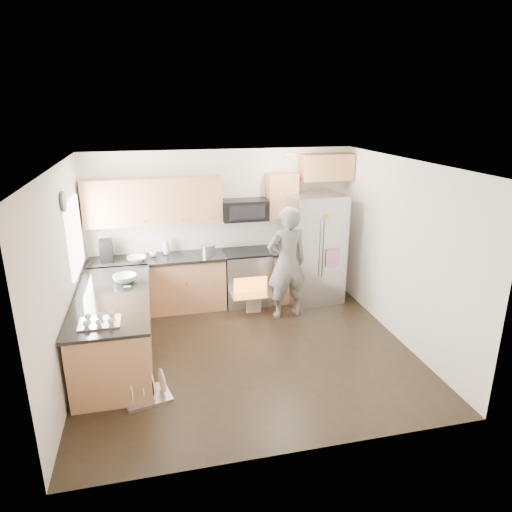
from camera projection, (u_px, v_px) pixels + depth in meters
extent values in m
plane|color=black|center=(247.00, 352.00, 6.37)|extent=(4.50, 4.50, 0.00)
cube|color=white|center=(222.00, 227.00, 7.81)|extent=(4.50, 0.04, 2.60)
cube|color=white|center=(293.00, 336.00, 4.11)|extent=(4.50, 0.04, 2.60)
cube|color=white|center=(64.00, 279.00, 5.48)|extent=(0.04, 4.00, 2.60)
cube|color=white|center=(402.00, 252.00, 6.45)|extent=(0.04, 4.00, 2.60)
cube|color=white|center=(246.00, 164.00, 5.55)|extent=(4.50, 4.00, 0.04)
cube|color=white|center=(75.00, 236.00, 6.33)|extent=(0.04, 1.00, 1.00)
cylinder|color=#FFEACC|center=(290.00, 154.00, 6.77)|extent=(0.14, 0.14, 0.02)
cylinder|color=#474754|center=(63.00, 201.00, 5.63)|extent=(0.03, 0.26, 0.26)
cube|color=#BA754A|center=(160.00, 285.00, 7.56)|extent=(2.15, 0.60, 0.87)
cube|color=black|center=(158.00, 259.00, 7.41)|extent=(2.19, 0.64, 0.04)
cube|color=#BA754A|center=(282.00, 275.00, 8.02)|extent=(0.50, 0.60, 0.87)
cube|color=black|center=(283.00, 250.00, 7.86)|extent=(0.54, 0.64, 0.04)
cube|color=#BA754A|center=(154.00, 201.00, 7.25)|extent=(2.16, 0.33, 0.74)
cube|color=#BA754A|center=(282.00, 195.00, 7.71)|extent=(0.50, 0.33, 0.74)
cube|color=#BA754A|center=(326.00, 167.00, 7.73)|extent=(0.90, 0.33, 0.44)
imported|color=silver|center=(137.00, 259.00, 7.24)|extent=(0.30, 0.30, 0.07)
imported|color=white|center=(166.00, 245.00, 7.55)|extent=(0.11, 0.11, 0.29)
imported|color=white|center=(154.00, 254.00, 7.44)|extent=(0.13, 0.13, 0.10)
cylinder|color=#B7B7BC|center=(208.00, 250.00, 7.55)|extent=(0.24, 0.24, 0.16)
cube|color=black|center=(106.00, 251.00, 7.18)|extent=(0.19, 0.23, 0.35)
cylinder|color=#B7B7BC|center=(272.00, 245.00, 7.91)|extent=(0.10, 0.10, 0.08)
cube|color=#BA754A|center=(115.00, 329.00, 6.09)|extent=(0.90, 2.30, 0.87)
cube|color=black|center=(112.00, 297.00, 5.94)|extent=(0.96, 2.36, 0.04)
imported|color=white|center=(125.00, 279.00, 6.38)|extent=(0.32, 0.32, 0.10)
cube|color=green|center=(127.00, 287.00, 6.16)|extent=(0.09, 0.06, 0.03)
cube|color=#B7B7BC|center=(99.00, 320.00, 5.16)|extent=(0.46, 0.35, 0.10)
cube|color=#B7B7BC|center=(247.00, 278.00, 7.86)|extent=(0.76, 0.62, 0.90)
cube|color=black|center=(246.00, 252.00, 7.71)|extent=(0.76, 0.60, 0.03)
cube|color=orange|center=(251.00, 287.00, 7.58)|extent=(0.56, 0.02, 0.34)
cube|color=#B7B7BC|center=(253.00, 296.00, 7.46)|extent=(0.70, 0.34, 0.03)
cube|color=silver|center=(253.00, 305.00, 7.45)|extent=(0.24, 0.03, 0.28)
cube|color=black|center=(245.00, 210.00, 7.60)|extent=(0.76, 0.40, 0.34)
cube|color=#B7B7BC|center=(314.00, 249.00, 7.82)|extent=(0.98, 0.80, 1.88)
cylinder|color=#B7B7BC|center=(320.00, 248.00, 7.43)|extent=(0.02, 0.02, 1.02)
cylinder|color=#B7B7BC|center=(324.00, 247.00, 7.44)|extent=(0.02, 0.02, 1.02)
cube|color=#FE93CA|center=(333.00, 258.00, 7.55)|extent=(0.24, 0.03, 0.31)
cube|color=#91ACE9|center=(312.00, 230.00, 7.30)|extent=(0.18, 0.02, 0.22)
imported|color=slate|center=(287.00, 263.00, 7.19)|extent=(0.72, 0.52, 1.82)
cube|color=#B7B7BC|center=(147.00, 396.00, 5.38)|extent=(0.61, 0.53, 0.03)
cylinder|color=white|center=(130.00, 389.00, 5.25)|extent=(0.08, 0.29, 0.29)
cylinder|color=white|center=(141.00, 386.00, 5.30)|extent=(0.08, 0.29, 0.29)
cylinder|color=white|center=(152.00, 383.00, 5.35)|extent=(0.08, 0.29, 0.29)
cylinder|color=white|center=(162.00, 380.00, 5.41)|extent=(0.08, 0.29, 0.29)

